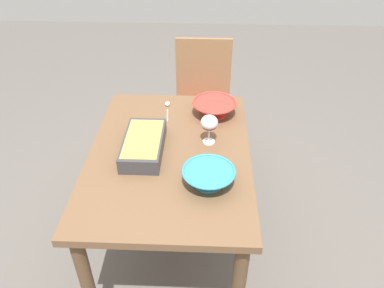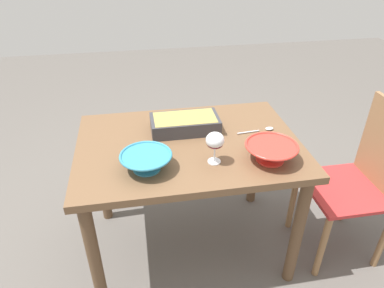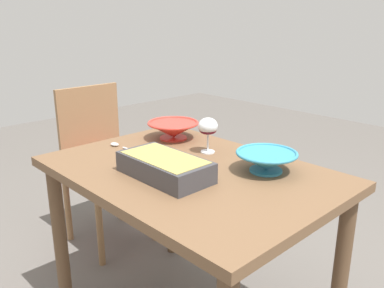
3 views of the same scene
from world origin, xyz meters
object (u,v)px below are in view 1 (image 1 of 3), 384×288
(mixing_bowl, at_px, (214,107))
(serving_spoon, at_px, (168,107))
(small_bowl, at_px, (209,176))
(chair, at_px, (203,100))
(wine_glass, at_px, (209,124))
(dining_table, at_px, (170,168))
(casserole_dish, at_px, (144,144))

(mixing_bowl, distance_m, serving_spoon, 0.27)
(small_bowl, bearing_deg, chair, 2.10)
(wine_glass, relative_size, small_bowl, 0.66)
(dining_table, bearing_deg, wine_glass, -65.22)
(wine_glass, xyz_separation_m, serving_spoon, (0.32, 0.24, -0.10))
(wine_glass, xyz_separation_m, small_bowl, (-0.31, -0.00, -0.06))
(casserole_dish, height_order, serving_spoon, casserole_dish)
(wine_glass, bearing_deg, serving_spoon, 36.51)
(chair, distance_m, casserole_dish, 1.00)
(dining_table, xyz_separation_m, serving_spoon, (0.41, 0.05, 0.11))
(dining_table, bearing_deg, mixing_bowl, -32.09)
(wine_glass, xyz_separation_m, casserole_dish, (-0.09, 0.31, -0.07))
(serving_spoon, bearing_deg, dining_table, -173.31)
(casserole_dish, bearing_deg, serving_spoon, -10.59)
(chair, distance_m, wine_glass, 0.90)
(dining_table, distance_m, serving_spoon, 0.43)
(small_bowl, relative_size, serving_spoon, 1.14)
(small_bowl, bearing_deg, wine_glass, 0.04)
(dining_table, height_order, chair, chair)
(dining_table, height_order, wine_glass, wine_glass)
(wine_glass, bearing_deg, small_bowl, -179.96)
(small_bowl, xyz_separation_m, serving_spoon, (0.63, 0.24, -0.04))
(dining_table, bearing_deg, small_bowl, -139.44)
(casserole_dish, bearing_deg, chair, -16.49)
(wine_glass, relative_size, casserole_dish, 0.43)
(dining_table, xyz_separation_m, small_bowl, (-0.22, -0.19, 0.15))
(chair, relative_size, mixing_bowl, 3.74)
(casserole_dish, distance_m, mixing_bowl, 0.48)
(mixing_bowl, relative_size, small_bowl, 1.05)
(casserole_dish, relative_size, mixing_bowl, 1.46)
(casserole_dish, xyz_separation_m, mixing_bowl, (0.34, -0.34, 0.00))
(casserole_dish, bearing_deg, small_bowl, -125.54)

